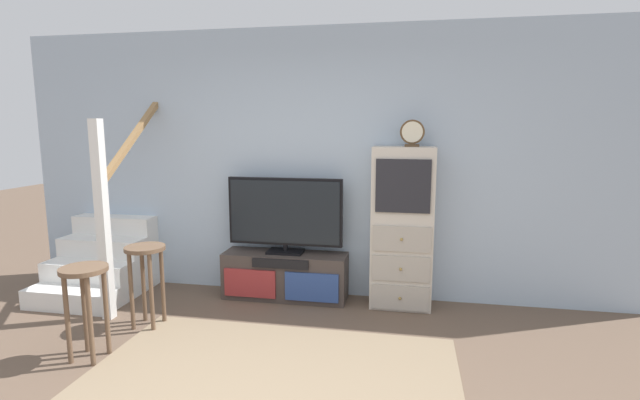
# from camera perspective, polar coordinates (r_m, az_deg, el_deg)

# --- Properties ---
(back_wall) EXTENTS (6.40, 0.12, 2.70)m
(back_wall) POSITION_cam_1_polar(r_m,az_deg,el_deg) (4.81, -0.11, 4.36)
(back_wall) COLOR #A8BCD1
(back_wall) RESTS_ON ground_plane
(area_rug) EXTENTS (2.60, 1.80, 0.01)m
(area_rug) POSITION_cam_1_polar(r_m,az_deg,el_deg) (3.46, -6.37, -21.17)
(area_rug) COLOR #847056
(area_rug) RESTS_ON ground_plane
(media_console) EXTENTS (1.25, 0.38, 0.47)m
(media_console) POSITION_cam_1_polar(r_m,az_deg,el_deg) (4.84, -4.25, -9.14)
(media_console) COLOR #423833
(media_console) RESTS_ON ground_plane
(television) EXTENTS (1.16, 0.22, 0.76)m
(television) POSITION_cam_1_polar(r_m,az_deg,el_deg) (4.71, -4.26, -1.64)
(television) COLOR black
(television) RESTS_ON media_console
(side_cabinet) EXTENTS (0.58, 0.38, 1.55)m
(side_cabinet) POSITION_cam_1_polar(r_m,az_deg,el_deg) (4.56, 9.91, -3.40)
(side_cabinet) COLOR beige
(side_cabinet) RESTS_ON ground_plane
(desk_clock) EXTENTS (0.22, 0.08, 0.25)m
(desk_clock) POSITION_cam_1_polar(r_m,az_deg,el_deg) (4.44, 11.12, 7.95)
(desk_clock) COLOR #4C3823
(desk_clock) RESTS_ON side_cabinet
(staircase) EXTENTS (1.00, 1.36, 2.20)m
(staircase) POSITION_cam_1_polar(r_m,az_deg,el_deg) (5.62, -23.77, -5.89)
(staircase) COLOR white
(staircase) RESTS_ON ground_plane
(bar_stool_near) EXTENTS (0.34, 0.34, 0.71)m
(bar_stool_near) POSITION_cam_1_polar(r_m,az_deg,el_deg) (3.95, -26.56, -9.84)
(bar_stool_near) COLOR brown
(bar_stool_near) RESTS_ON ground_plane
(bar_stool_far) EXTENTS (0.34, 0.34, 0.72)m
(bar_stool_far) POSITION_cam_1_polar(r_m,az_deg,el_deg) (4.36, -20.34, -7.63)
(bar_stool_far) COLOR brown
(bar_stool_far) RESTS_ON ground_plane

